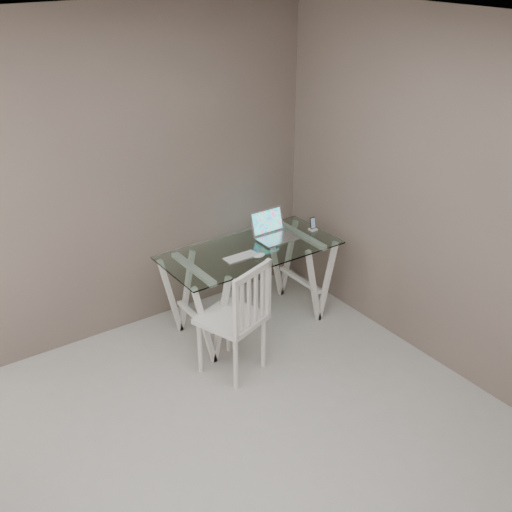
# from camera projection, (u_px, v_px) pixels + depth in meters

# --- Properties ---
(room) EXTENTS (4.50, 4.52, 2.71)m
(room) POSITION_uv_depth(u_px,v_px,m) (245.00, 247.00, 3.18)
(room) COLOR #A8A7A1
(room) RESTS_ON ground
(desk) EXTENTS (1.50, 0.70, 0.75)m
(desk) POSITION_uv_depth(u_px,v_px,m) (250.00, 287.00, 5.53)
(desk) COLOR silver
(desk) RESTS_ON ground
(chair) EXTENTS (0.56, 0.56, 0.96)m
(chair) POSITION_uv_depth(u_px,v_px,m) (239.00, 315.00, 4.85)
(chair) COLOR silver
(chair) RESTS_ON ground
(laptop) EXTENTS (0.33, 0.29, 0.23)m
(laptop) POSITION_uv_depth(u_px,v_px,m) (273.00, 231.00, 5.56)
(laptop) COLOR silver
(laptop) RESTS_ON desk
(keyboard) EXTENTS (0.30, 0.13, 0.01)m
(keyboard) POSITION_uv_depth(u_px,v_px,m) (241.00, 257.00, 5.23)
(keyboard) COLOR silver
(keyboard) RESTS_ON desk
(mouse) EXTENTS (0.10, 0.06, 0.03)m
(mouse) POSITION_uv_depth(u_px,v_px,m) (259.00, 255.00, 5.23)
(mouse) COLOR white
(mouse) RESTS_ON desk
(phone_dock) EXTENTS (0.06, 0.06, 0.12)m
(phone_dock) POSITION_uv_depth(u_px,v_px,m) (313.00, 227.00, 5.70)
(phone_dock) COLOR white
(phone_dock) RESTS_ON desk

